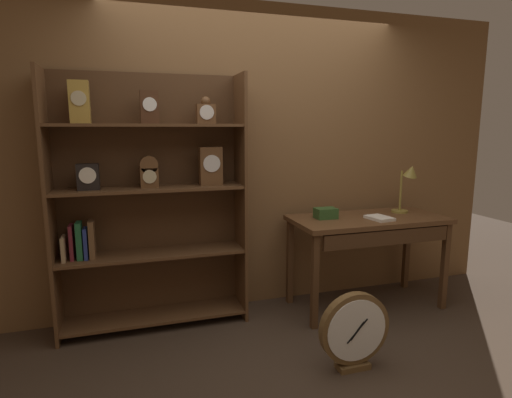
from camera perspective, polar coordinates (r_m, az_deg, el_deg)
The scene contains 8 objects.
ground_plane at distance 2.94m, azimuth 7.80°, elevation -22.71°, with size 10.00×10.00×0.00m, color #3D2D21.
back_wood_panel at distance 3.63m, azimuth 0.02°, elevation 5.49°, with size 4.80×0.05×2.60m, color brown.
bookshelf at distance 3.32m, azimuth -14.57°, elevation -0.30°, with size 1.45×0.35×1.99m.
workbench at distance 3.72m, azimuth 15.33°, elevation -3.96°, with size 1.34×0.62×0.81m.
desk_lamp at distance 3.96m, azimuth 20.18°, elevation 2.34°, with size 0.20×0.20×0.45m.
toolbox_small at distance 3.58m, azimuth 9.57°, elevation -1.94°, with size 0.18×0.13×0.09m, color #2D5123.
open_repair_manual at distance 3.64m, azimuth 16.61°, elevation -2.52°, with size 0.16×0.22×0.03m, color silver.
round_clock_large at distance 2.90m, azimuth 13.38°, elevation -17.22°, with size 0.49×0.11×0.53m.
Camera 1 is at (-1.08, -2.23, 1.57)m, focal length 29.08 mm.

